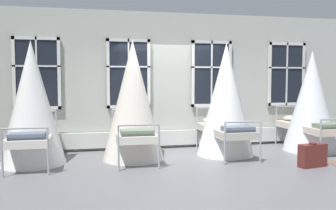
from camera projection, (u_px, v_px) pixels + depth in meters
The scene contains 8 objects.
ground at pixel (182, 157), 8.05m from camera, with size 20.87×20.87×0.00m, color slate.
back_wall_with_windows at pixel (170, 81), 9.09m from camera, with size 10.20×0.10×3.27m, color #B2B7AD.
window_bank at pixel (171, 107), 9.02m from camera, with size 7.18×0.10×2.54m.
cot_first at pixel (32, 105), 7.28m from camera, with size 1.27×1.95×2.43m.
cot_second at pixel (133, 102), 7.72m from camera, with size 1.27×1.96×2.48m.
cot_third at pixel (226, 101), 8.20m from camera, with size 1.27×1.95×2.46m.
cot_fourth at pixel (311, 103), 8.69m from camera, with size 1.27×1.96×2.33m.
suitcase_dark at pixel (312, 155), 7.10m from camera, with size 0.59×0.31×0.47m.
Camera 1 is at (-2.06, -7.69, 1.69)m, focal length 39.86 mm.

